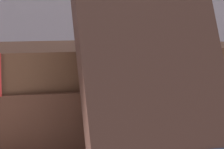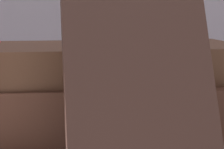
# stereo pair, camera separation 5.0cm
# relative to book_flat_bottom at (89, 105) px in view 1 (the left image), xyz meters

# --- Properties ---
(ground_plane) EXTENTS (3.00, 3.00, 0.00)m
(ground_plane) POSITION_rel_book_flat_bottom_xyz_m (0.00, 0.00, -0.02)
(ground_plane) COLOR silver
(book_flat_bottom) EXTENTS (0.25, 0.15, 0.05)m
(book_flat_bottom) POSITION_rel_book_flat_bottom_xyz_m (0.00, 0.00, 0.00)
(book_flat_bottom) COLOR #422319
(book_flat_bottom) RESTS_ON ground_plane
(book_flat_top) EXTENTS (0.23, 0.13, 0.03)m
(book_flat_top) POSITION_rel_book_flat_bottom_xyz_m (0.02, 0.01, 0.04)
(book_flat_top) COLOR #4C2D1E
(book_flat_top) RESTS_ON book_flat_bottom
(book_leaning_front) EXTENTS (0.10, 0.09, 0.15)m
(book_leaning_front) POSITION_rel_book_flat_bottom_xyz_m (0.02, -0.11, 0.05)
(book_leaning_front) COLOR #331E19
(book_leaning_front) RESTS_ON ground_plane
(pocket_watch) EXTENTS (0.05, 0.05, 0.01)m
(pocket_watch) POSITION_rel_book_flat_bottom_xyz_m (0.08, -0.00, 0.06)
(pocket_watch) COLOR silver
(pocket_watch) RESTS_ON book_flat_top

